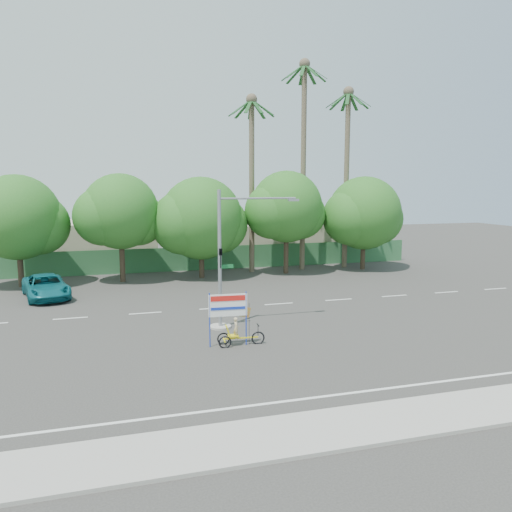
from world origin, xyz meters
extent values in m
plane|color=#33302D|center=(0.00, 0.00, 0.00)|extent=(120.00, 120.00, 0.00)
cube|color=gray|center=(0.00, -7.50, 0.06)|extent=(50.00, 2.40, 0.12)
cube|color=#336B3D|center=(0.00, 21.50, 1.00)|extent=(38.00, 0.08, 2.00)
cube|color=beige|center=(-10.00, 26.00, 2.00)|extent=(12.00, 8.00, 4.00)
cube|color=beige|center=(8.00, 26.00, 1.80)|extent=(14.00, 8.00, 3.60)
cylinder|color=#473828|center=(-14.00, 18.00, 1.76)|extent=(0.40, 0.40, 3.52)
sphere|color=#1E591A|center=(-14.00, 18.00, 4.96)|extent=(6.00, 6.00, 6.00)
sphere|color=#1E591A|center=(-12.65, 18.30, 4.40)|extent=(4.32, 4.32, 4.32)
cylinder|color=#473828|center=(-7.00, 18.00, 1.87)|extent=(0.40, 0.40, 3.74)
sphere|color=#1E591A|center=(-7.00, 18.00, 5.27)|extent=(5.60, 5.60, 5.60)
sphere|color=#1E591A|center=(-5.74, 18.30, 4.68)|extent=(4.03, 4.03, 4.03)
sphere|color=#1E591A|center=(-8.26, 17.75, 4.93)|extent=(4.26, 4.26, 4.26)
cylinder|color=#473828|center=(-1.00, 18.00, 1.65)|extent=(0.40, 0.40, 3.30)
sphere|color=#1E591A|center=(-1.00, 18.00, 4.65)|extent=(6.40, 6.40, 6.40)
sphere|color=#1E591A|center=(0.44, 18.30, 4.12)|extent=(4.61, 4.61, 4.61)
sphere|color=#1E591A|center=(-2.44, 17.75, 4.35)|extent=(4.86, 4.86, 4.86)
cylinder|color=#473828|center=(6.00, 18.00, 1.94)|extent=(0.40, 0.40, 3.87)
sphere|color=#1E591A|center=(6.00, 18.00, 5.46)|extent=(5.80, 5.80, 5.80)
sphere|color=#1E591A|center=(7.30, 18.30, 4.84)|extent=(4.18, 4.18, 4.18)
sphere|color=#1E591A|center=(4.70, 17.75, 5.10)|extent=(4.41, 4.41, 4.41)
cylinder|color=#473828|center=(13.00, 18.00, 1.72)|extent=(0.40, 0.40, 3.43)
sphere|color=#1E591A|center=(13.00, 18.00, 4.84)|extent=(6.20, 6.20, 6.20)
sphere|color=#1E591A|center=(14.39, 18.30, 4.29)|extent=(4.46, 4.46, 4.46)
sphere|color=#1E591A|center=(11.61, 17.75, 4.52)|extent=(4.71, 4.71, 4.71)
cylinder|color=#70604C|center=(8.00, 19.50, 8.50)|extent=(0.44, 0.44, 17.00)
sphere|color=#70604C|center=(8.00, 19.50, 17.00)|extent=(0.90, 0.90, 0.90)
cube|color=#1C4C21|center=(8.94, 19.50, 16.34)|extent=(1.91, 0.28, 1.36)
cube|color=#1C4C21|center=(8.72, 20.11, 16.34)|extent=(1.65, 1.44, 1.36)
cube|color=#1C4C21|center=(8.16, 20.43, 16.34)|extent=(0.61, 1.93, 1.36)
cube|color=#1C4C21|center=(7.53, 20.32, 16.34)|extent=(1.20, 1.80, 1.36)
cube|color=#1C4C21|center=(7.11, 19.82, 16.34)|extent=(1.89, 0.92, 1.36)
cube|color=#1C4C21|center=(7.11, 19.18, 16.34)|extent=(1.89, 0.92, 1.36)
cube|color=#1C4C21|center=(7.53, 18.68, 16.34)|extent=(1.20, 1.80, 1.36)
cube|color=#1C4C21|center=(8.16, 18.57, 16.34)|extent=(0.61, 1.93, 1.36)
cube|color=#1C4C21|center=(8.72, 18.89, 16.34)|extent=(1.65, 1.44, 1.36)
cylinder|color=#70604C|center=(12.00, 19.50, 7.50)|extent=(0.44, 0.44, 15.00)
sphere|color=#70604C|center=(12.00, 19.50, 15.00)|extent=(0.90, 0.90, 0.90)
cube|color=#1C4C21|center=(12.94, 19.50, 14.34)|extent=(1.91, 0.28, 1.36)
cube|color=#1C4C21|center=(12.72, 20.11, 14.34)|extent=(1.65, 1.44, 1.36)
cube|color=#1C4C21|center=(12.16, 20.43, 14.34)|extent=(0.61, 1.93, 1.36)
cube|color=#1C4C21|center=(11.53, 20.32, 14.34)|extent=(1.20, 1.80, 1.36)
cube|color=#1C4C21|center=(11.11, 19.82, 14.34)|extent=(1.89, 0.92, 1.36)
cube|color=#1C4C21|center=(11.11, 19.18, 14.34)|extent=(1.89, 0.92, 1.36)
cube|color=#1C4C21|center=(11.53, 18.68, 14.34)|extent=(1.20, 1.80, 1.36)
cube|color=#1C4C21|center=(12.16, 18.57, 14.34)|extent=(0.61, 1.93, 1.36)
cube|color=#1C4C21|center=(12.72, 18.89, 14.34)|extent=(1.65, 1.44, 1.36)
cylinder|color=#70604C|center=(3.50, 19.50, 7.00)|extent=(0.44, 0.44, 14.00)
sphere|color=#70604C|center=(3.50, 19.50, 14.00)|extent=(0.90, 0.90, 0.90)
cube|color=#1C4C21|center=(4.44, 19.50, 13.34)|extent=(1.91, 0.28, 1.36)
cube|color=#1C4C21|center=(4.22, 20.11, 13.34)|extent=(1.65, 1.44, 1.36)
cube|color=#1C4C21|center=(3.66, 20.43, 13.34)|extent=(0.61, 1.93, 1.36)
cube|color=#1C4C21|center=(3.03, 20.32, 13.34)|extent=(1.20, 1.80, 1.36)
cube|color=#1C4C21|center=(2.61, 19.82, 13.34)|extent=(1.89, 0.92, 1.36)
cube|color=#1C4C21|center=(2.61, 19.18, 13.34)|extent=(1.89, 0.92, 1.36)
cube|color=#1C4C21|center=(3.03, 18.68, 13.34)|extent=(1.20, 1.80, 1.36)
cube|color=#1C4C21|center=(3.66, 18.57, 13.34)|extent=(0.61, 1.93, 1.36)
cube|color=#1C4C21|center=(4.22, 18.89, 13.34)|extent=(1.65, 1.44, 1.36)
cylinder|color=gray|center=(-2.50, 4.00, 0.05)|extent=(1.10, 1.10, 0.10)
cylinder|color=gray|center=(-2.50, 4.00, 3.50)|extent=(0.18, 0.18, 7.00)
cylinder|color=gray|center=(-0.50, 4.00, 6.55)|extent=(4.00, 0.10, 0.10)
cube|color=gray|center=(1.40, 4.00, 6.45)|extent=(0.55, 0.20, 0.12)
imported|color=black|center=(-2.50, 3.78, 3.60)|extent=(0.16, 0.20, 1.00)
cube|color=#14662D|center=(-2.15, 4.00, 3.15)|extent=(0.70, 0.04, 0.18)
torus|color=black|center=(-1.39, 0.94, 0.28)|extent=(0.63, 0.12, 0.62)
torus|color=black|center=(-2.93, 1.32, 0.26)|extent=(0.58, 0.11, 0.58)
torus|color=black|center=(-2.97, 0.81, 0.26)|extent=(0.58, 0.11, 0.58)
cube|color=yellow|center=(-2.17, 1.00, 0.33)|extent=(1.56, 0.17, 0.06)
cube|color=yellow|center=(-2.95, 1.06, 0.28)|extent=(0.10, 0.55, 0.05)
cube|color=yellow|center=(-2.54, 1.03, 0.46)|extent=(0.49, 0.42, 0.06)
cube|color=yellow|center=(-2.78, 1.05, 0.72)|extent=(0.24, 0.40, 0.50)
cylinder|color=black|center=(-1.39, 0.94, 0.64)|extent=(0.03, 0.03, 0.51)
cube|color=black|center=(-1.39, 0.94, 0.89)|extent=(0.07, 0.42, 0.04)
imported|color=#CCB284|center=(-2.40, 1.02, 0.81)|extent=(0.26, 0.38, 0.99)
cylinder|color=#1A37C3|center=(-3.59, 1.11, 1.24)|extent=(0.06, 0.06, 2.48)
cylinder|color=#1A37C3|center=(-1.94, 0.99, 1.24)|extent=(0.06, 0.06, 2.48)
cube|color=white|center=(-2.76, 1.05, 1.88)|extent=(1.74, 0.18, 1.01)
cube|color=red|center=(-2.77, 1.02, 2.21)|extent=(1.56, 0.13, 0.24)
cube|color=#1A37C3|center=(-2.77, 1.02, 1.75)|extent=(1.56, 0.13, 0.13)
cylinder|color=black|center=(-1.80, 0.98, 0.96)|extent=(0.02, 0.02, 1.93)
cube|color=red|center=(-2.12, 1.00, 1.56)|extent=(0.81, 0.08, 0.60)
imported|color=#0F646E|center=(-11.86, 13.68, 0.75)|extent=(3.70, 5.81, 1.49)
camera|label=1|loc=(-7.59, -20.21, 7.23)|focal=35.00mm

